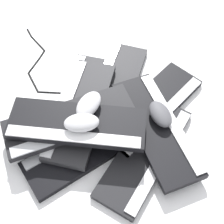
# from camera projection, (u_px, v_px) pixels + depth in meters

# --- Properties ---
(ground_plane) EXTENTS (3.20, 3.20, 0.00)m
(ground_plane) POSITION_uv_depth(u_px,v_px,m) (90.00, 129.00, 1.11)
(ground_plane) COLOR white
(keyboard_0) EXTENTS (0.46, 0.28, 0.03)m
(keyboard_0) POSITION_uv_depth(u_px,v_px,m) (87.00, 147.00, 1.05)
(keyboard_0) COLOR black
(keyboard_0) RESTS_ON ground
(keyboard_1) EXTENTS (0.45, 0.20, 0.03)m
(keyboard_1) POSITION_uv_depth(u_px,v_px,m) (146.00, 153.00, 1.04)
(keyboard_1) COLOR black
(keyboard_1) RESTS_ON ground
(keyboard_2) EXTENTS (0.45, 0.19, 0.03)m
(keyboard_2) POSITION_uv_depth(u_px,v_px,m) (152.00, 107.00, 1.15)
(keyboard_2) COLOR black
(keyboard_2) RESTS_ON ground
(keyboard_3) EXTENTS (0.46, 0.30, 0.03)m
(keyboard_3) POSITION_uv_depth(u_px,v_px,m) (115.00, 87.00, 1.20)
(keyboard_3) COLOR #232326
(keyboard_3) RESTS_ON ground
(keyboard_4) EXTENTS (0.46, 0.31, 0.03)m
(keyboard_4) POSITION_uv_depth(u_px,v_px,m) (79.00, 101.00, 1.16)
(keyboard_4) COLOR #232326
(keyboard_4) RESTS_ON ground
(keyboard_5) EXTENTS (0.46, 0.32, 0.03)m
(keyboard_5) POSITION_uv_depth(u_px,v_px,m) (80.00, 109.00, 1.10)
(keyboard_5) COLOR #232326
(keyboard_5) RESTS_ON keyboard_4
(keyboard_6) EXTENTS (0.36, 0.45, 0.03)m
(keyboard_6) POSITION_uv_depth(u_px,v_px,m) (156.00, 127.00, 1.06)
(keyboard_6) COLOR black
(keyboard_6) RESTS_ON keyboard_1
(keyboard_7) EXTENTS (0.45, 0.36, 0.03)m
(keyboard_7) POSITION_uv_depth(u_px,v_px,m) (71.00, 121.00, 1.04)
(keyboard_7) COLOR black
(keyboard_7) RESTS_ON keyboard_5
(keyboard_8) EXTENTS (0.35, 0.45, 0.03)m
(keyboard_8) POSITION_uv_depth(u_px,v_px,m) (76.00, 124.00, 1.00)
(keyboard_8) COLOR black
(keyboard_8) RESTS_ON keyboard_7
(mouse_0) EXTENTS (0.11, 0.13, 0.04)m
(mouse_0) POSITION_uv_depth(u_px,v_px,m) (160.00, 114.00, 1.05)
(mouse_0) COLOR #4C4C51
(mouse_0) RESTS_ON keyboard_6
(mouse_1) EXTENTS (0.12, 0.08, 0.04)m
(mouse_1) POSITION_uv_depth(u_px,v_px,m) (90.00, 105.00, 1.00)
(mouse_1) COLOR #B7B7BC
(mouse_1) RESTS_ON keyboard_8
(mouse_2) EXTENTS (0.12, 0.13, 0.04)m
(mouse_2) POSITION_uv_depth(u_px,v_px,m) (82.00, 123.00, 0.96)
(mouse_2) COLOR #B7B7BC
(mouse_2) RESTS_ON keyboard_8
(mouse_3) EXTENTS (0.12, 0.09, 0.04)m
(mouse_3) POSITION_uv_depth(u_px,v_px,m) (26.00, 123.00, 1.10)
(mouse_3) COLOR black
(mouse_3) RESTS_ON ground
(cable_0) EXTENTS (0.35, 0.47, 0.01)m
(cable_0) POSITION_uv_depth(u_px,v_px,m) (60.00, 68.00, 1.26)
(cable_0) COLOR black
(cable_0) RESTS_ON ground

